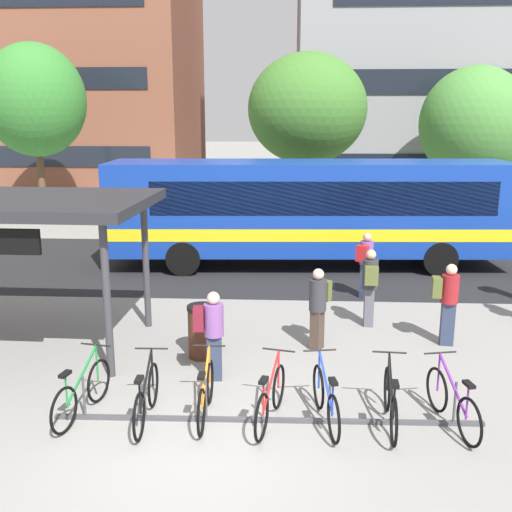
# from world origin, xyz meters

# --- Properties ---
(ground) EXTENTS (200.00, 200.00, 0.00)m
(ground) POSITION_xyz_m (0.00, 0.00, 0.00)
(ground) COLOR gray
(bus_lane_asphalt) EXTENTS (80.00, 7.20, 0.01)m
(bus_lane_asphalt) POSITION_xyz_m (0.00, 10.43, 0.00)
(bus_lane_asphalt) COLOR #232326
(bus_lane_asphalt) RESTS_ON ground
(city_bus) EXTENTS (12.13, 3.16, 3.20)m
(city_bus) POSITION_xyz_m (1.84, 10.43, 1.78)
(city_bus) COLOR #14389E
(city_bus) RESTS_ON ground
(bike_rack) EXTENTS (6.52, 0.21, 0.70)m
(bike_rack) POSITION_xyz_m (0.99, 0.75, 0.09)
(bike_rack) COLOR #47474C
(bike_rack) RESTS_ON ground
(parked_bicycle_green_0) EXTENTS (0.54, 1.70, 0.99)m
(parked_bicycle_green_0) POSITION_xyz_m (-1.87, 0.78, 0.38)
(parked_bicycle_green_0) COLOR black
(parked_bicycle_green_0) RESTS_ON ground
(parked_bicycle_black_1) EXTENTS (0.52, 1.72, 0.99)m
(parked_bicycle_black_1) POSITION_xyz_m (-0.84, 0.67, 0.38)
(parked_bicycle_black_1) COLOR black
(parked_bicycle_black_1) RESTS_ON ground
(parked_bicycle_orange_2) EXTENTS (0.52, 1.72, 0.99)m
(parked_bicycle_orange_2) POSITION_xyz_m (0.04, 0.83, 0.38)
(parked_bicycle_orange_2) COLOR black
(parked_bicycle_orange_2) RESTS_ON ground
(parked_bicycle_red_3) EXTENTS (0.58, 1.69, 0.99)m
(parked_bicycle_red_3) POSITION_xyz_m (1.03, 0.73, 0.38)
(parked_bicycle_red_3) COLOR black
(parked_bicycle_red_3) RESTS_ON ground
(parked_bicycle_blue_4) EXTENTS (0.52, 1.71, 0.99)m
(parked_bicycle_blue_4) POSITION_xyz_m (1.86, 0.75, 0.38)
(parked_bicycle_blue_4) COLOR black
(parked_bicycle_blue_4) RESTS_ON ground
(parked_bicycle_black_5) EXTENTS (0.52, 1.72, 0.99)m
(parked_bicycle_black_5) POSITION_xyz_m (2.82, 0.72, 0.38)
(parked_bicycle_black_5) COLOR black
(parked_bicycle_black_5) RESTS_ON ground
(parked_bicycle_purple_6) EXTENTS (0.56, 1.70, 0.99)m
(parked_bicycle_purple_6) POSITION_xyz_m (3.73, 0.76, 0.38)
(parked_bicycle_purple_6) COLOR black
(parked_bicycle_purple_6) RESTS_ON ground
(commuter_red_pack_0) EXTENTS (0.54, 0.61, 1.69)m
(commuter_red_pack_0) POSITION_xyz_m (3.23, 7.14, 0.98)
(commuter_red_pack_0) COLOR #2D3851
(commuter_red_pack_0) RESTS_ON ground
(commuter_olive_pack_1) EXTENTS (0.52, 0.61, 1.65)m
(commuter_olive_pack_1) POSITION_xyz_m (1.88, 3.74, 0.95)
(commuter_olive_pack_1) COLOR #47382D
(commuter_olive_pack_1) RESTS_ON ground
(commuter_olive_pack_3) EXTENTS (0.35, 0.53, 1.72)m
(commuter_olive_pack_3) POSITION_xyz_m (3.06, 5.07, 0.99)
(commuter_olive_pack_3) COLOR #565660
(commuter_olive_pack_3) RESTS_ON ground
(commuter_olive_pack_5) EXTENTS (0.55, 0.37, 1.69)m
(commuter_olive_pack_5) POSITION_xyz_m (4.47, 4.07, 0.98)
(commuter_olive_pack_5) COLOR #2D3851
(commuter_olive_pack_5) RESTS_ON ground
(commuter_maroon_pack_6) EXTENTS (0.55, 0.37, 1.61)m
(commuter_maroon_pack_6) POSITION_xyz_m (-0.03, 2.19, 0.93)
(commuter_maroon_pack_6) COLOR #2D3851
(commuter_maroon_pack_6) RESTS_ON ground
(trash_bin) EXTENTS (0.55, 0.55, 1.03)m
(trash_bin) POSITION_xyz_m (-0.36, 3.18, 0.52)
(trash_bin) COLOR #4C2819
(trash_bin) RESTS_ON ground
(street_tree_0) EXTENTS (4.41, 4.41, 7.64)m
(street_tree_0) POSITION_xyz_m (-9.89, 18.77, 5.18)
(street_tree_0) COLOR brown
(street_tree_0) RESTS_ON ground
(street_tree_1) EXTENTS (4.67, 4.67, 6.95)m
(street_tree_1) POSITION_xyz_m (1.97, 16.52, 4.79)
(street_tree_1) COLOR brown
(street_tree_1) RESTS_ON ground
(street_tree_2) EXTENTS (4.39, 4.39, 6.51)m
(street_tree_2) POSITION_xyz_m (8.80, 17.68, 4.21)
(street_tree_2) COLOR brown
(street_tree_2) RESTS_ON ground
(building_left_wing) EXTENTS (22.12, 11.70, 20.04)m
(building_left_wing) POSITION_xyz_m (-15.78, 29.71, 10.02)
(building_left_wing) COLOR brown
(building_left_wing) RESTS_ON ground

